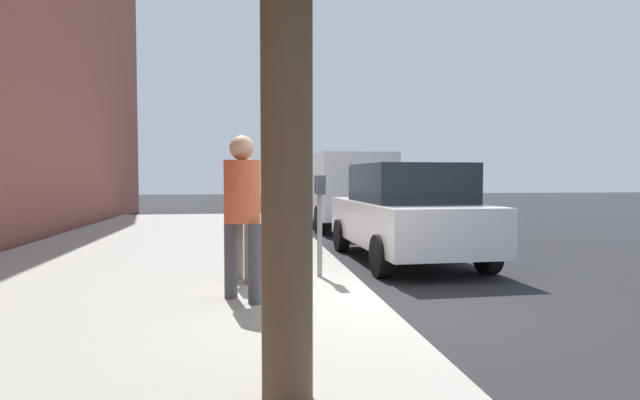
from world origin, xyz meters
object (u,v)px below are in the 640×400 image
at_px(parking_meter, 320,204).
at_px(pedestrian_bystander, 242,202).
at_px(parked_sedan_near, 406,212).
at_px(parked_van_far, 342,186).
at_px(traffic_signal, 268,144).
at_px(pedestrian_at_meter, 244,208).

bearing_deg(parking_meter, pedestrian_bystander, 140.25).
xyz_separation_m(parked_sedan_near, parked_van_far, (6.37, 0.00, 0.36)).
height_order(parking_meter, traffic_signal, traffic_signal).
distance_m(parking_meter, pedestrian_bystander, 1.66).
height_order(parking_meter, pedestrian_at_meter, pedestrian_at_meter).
bearing_deg(parked_sedan_near, parked_van_far, 0.02).
bearing_deg(pedestrian_bystander, parking_meter, 8.50).
distance_m(parked_van_far, traffic_signal, 2.84).
relative_size(pedestrian_bystander, parked_sedan_near, 0.42).
relative_size(pedestrian_at_meter, pedestrian_bystander, 0.91).
bearing_deg(pedestrian_at_meter, traffic_signal, 59.63).
bearing_deg(parking_meter, pedestrian_at_meter, 99.78).
xyz_separation_m(pedestrian_bystander, parked_van_far, (9.58, -2.91, -0.00)).
xyz_separation_m(pedestrian_at_meter, pedestrian_bystander, (-1.09, 0.01, 0.13)).
xyz_separation_m(pedestrian_at_meter, parked_van_far, (8.49, -2.90, 0.13)).
bearing_deg(parked_van_far, pedestrian_at_meter, 161.12).
height_order(pedestrian_at_meter, parked_sedan_near, pedestrian_at_meter).
distance_m(pedestrian_at_meter, parked_van_far, 8.97).
relative_size(pedestrian_bystander, traffic_signal, 0.51).
bearing_deg(parked_van_far, pedestrian_bystander, 163.09).
xyz_separation_m(parking_meter, parked_van_far, (8.31, -1.86, 0.09)).
relative_size(pedestrian_at_meter, parked_sedan_near, 0.38).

